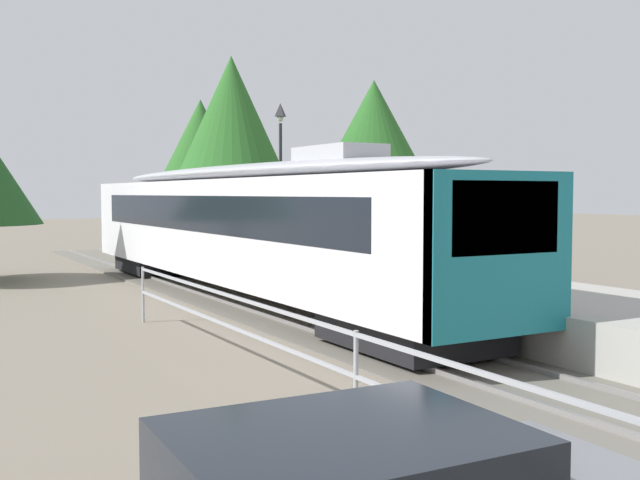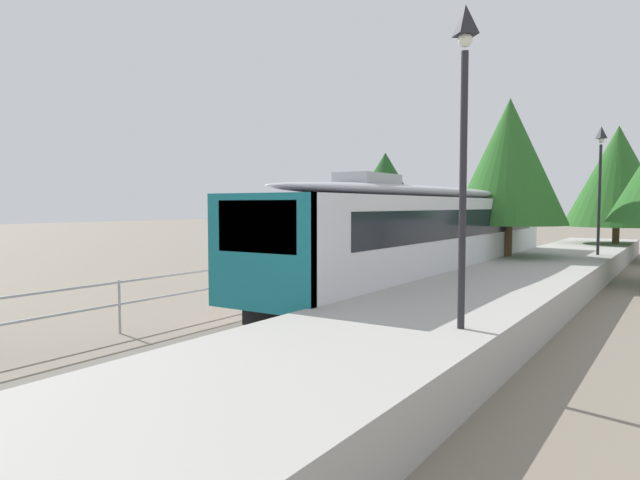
% 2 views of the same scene
% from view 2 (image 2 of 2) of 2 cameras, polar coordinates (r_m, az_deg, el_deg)
% --- Properties ---
extents(ground_plane, '(160.00, 160.00, 0.00)m').
position_cam_2_polar(ground_plane, '(14.48, -15.61, -8.47)').
color(ground_plane, slate).
extents(track_rails, '(3.20, 60.00, 0.14)m').
position_cam_2_polar(track_rails, '(12.43, -6.31, -10.19)').
color(track_rails, '#6B665B').
rests_on(track_rails, ground).
extents(commuter_train, '(2.82, 19.97, 3.74)m').
position_cam_2_polar(commuter_train, '(20.66, 11.30, 1.15)').
color(commuter_train, silver).
rests_on(commuter_train, track_rails).
extents(station_platform, '(3.90, 60.00, 0.90)m').
position_cam_2_polar(station_platform, '(10.62, 7.57, -10.27)').
color(station_platform, '#A8A59E').
rests_on(station_platform, ground).
extents(platform_lamp_mid_platform, '(0.34, 0.34, 5.35)m').
position_cam_2_polar(platform_lamp_mid_platform, '(9.85, 14.34, 13.04)').
color(platform_lamp_mid_platform, '#232328').
rests_on(platform_lamp_mid_platform, station_platform).
extents(platform_lamp_far_end, '(0.34, 0.34, 5.35)m').
position_cam_2_polar(platform_lamp_far_end, '(26.41, 26.43, 6.72)').
color(platform_lamp_far_end, '#232328').
rests_on(platform_lamp_far_end, station_platform).
extents(tree_behind_station_far, '(4.71, 4.71, 5.82)m').
position_cam_2_polar(tree_behind_station_far, '(30.80, 6.58, 5.10)').
color(tree_behind_station_far, brown).
rests_on(tree_behind_station_far, ground).
extents(tree_distant_left, '(4.67, 4.67, 7.32)m').
position_cam_2_polar(tree_distant_left, '(24.44, 18.54, 7.48)').
color(tree_distant_left, brown).
rests_on(tree_distant_left, ground).
extents(tree_distant_centre, '(5.45, 5.45, 7.25)m').
position_cam_2_polar(tree_distant_centre, '(34.49, 27.83, 5.72)').
color(tree_distant_centre, brown).
rests_on(tree_distant_centre, ground).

